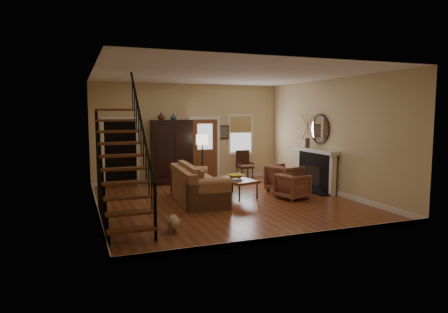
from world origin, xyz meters
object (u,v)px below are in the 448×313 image
object	(u,v)px
armchair_right	(285,178)
floor_lamp	(202,161)
side_chair	(245,165)
coffee_table	(236,188)
sofa	(198,185)
armchair_left	(292,186)
armoire	(172,152)

from	to	relation	value
armchair_right	floor_lamp	xyz separation A→B (m)	(-2.02, 1.68, 0.42)
armchair_right	side_chair	distance (m)	2.38
side_chair	coffee_table	bearing A→B (deg)	-118.99
armchair_right	side_chair	world-z (taller)	side_chair
sofa	armchair_left	size ratio (longest dim) A/B	3.19
coffee_table	floor_lamp	size ratio (longest dim) A/B	0.79
side_chair	floor_lamp	bearing A→B (deg)	-158.96
coffee_table	armchair_left	xyz separation A→B (m)	(1.34, -0.80, 0.10)
armchair_right	floor_lamp	bearing A→B (deg)	32.32
side_chair	sofa	bearing A→B (deg)	-132.89
armchair_left	side_chair	bearing A→B (deg)	-15.25
armoire	armchair_right	world-z (taller)	armoire
sofa	side_chair	distance (m)	3.75
sofa	coffee_table	xyz separation A→B (m)	(1.18, 0.26, -0.20)
armoire	armchair_left	world-z (taller)	armoire
armoire	armchair_right	xyz separation A→B (m)	(2.79, -2.57, -0.65)
armchair_left	side_chair	xyz separation A→B (m)	(0.03, 3.28, 0.16)
sofa	armchair_left	xyz separation A→B (m)	(2.52, -0.53, -0.11)
sofa	coffee_table	distance (m)	1.22
armchair_right	floor_lamp	distance (m)	2.66
armoire	side_chair	distance (m)	2.61
coffee_table	armchair_right	bearing A→B (deg)	4.11
sofa	armchair_right	world-z (taller)	sofa
armchair_left	side_chair	distance (m)	3.28
sofa	floor_lamp	size ratio (longest dim) A/B	1.47
armchair_left	floor_lamp	bearing A→B (deg)	19.23
coffee_table	armchair_right	distance (m)	1.62
side_chair	armoire	bearing A→B (deg)	175.52
armchair_right	armchair_left	bearing A→B (deg)	145.65
floor_lamp	sofa	bearing A→B (deg)	-110.55
armchair_right	sofa	bearing A→B (deg)	79.92
armchair_left	armchair_right	bearing A→B (deg)	-31.20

